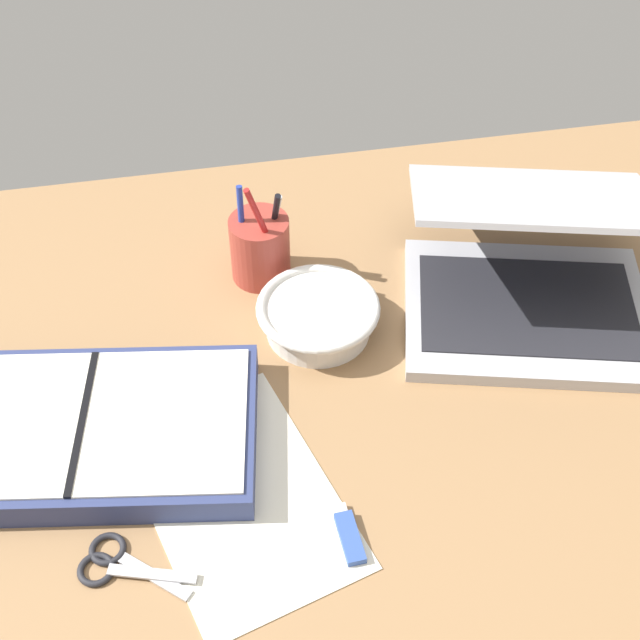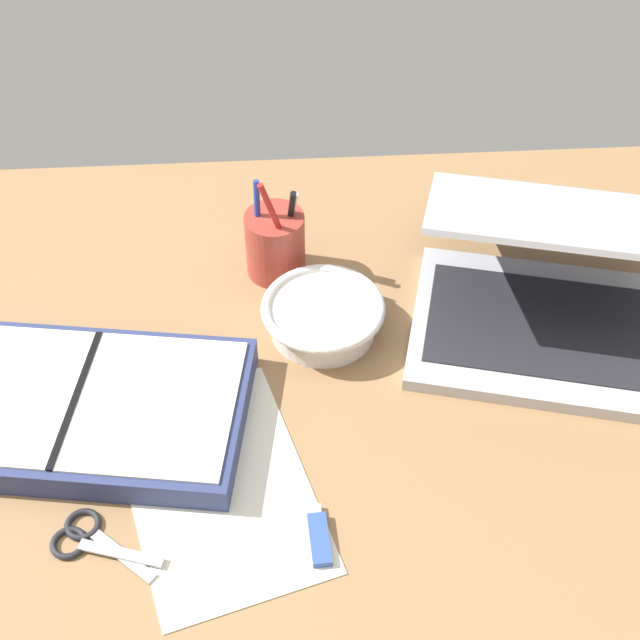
% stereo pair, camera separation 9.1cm
% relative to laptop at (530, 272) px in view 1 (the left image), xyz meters
% --- Properties ---
extents(desk_top, '(1.40, 1.00, 0.02)m').
position_rel_laptop_xyz_m(desk_top, '(-0.31, -0.13, -0.06)').
color(desk_top, '#936D47').
rests_on(desk_top, ground).
extents(laptop, '(0.38, 0.39, 0.18)m').
position_rel_laptop_xyz_m(laptop, '(0.00, 0.00, 0.00)').
color(laptop, '#B7B7BC').
rests_on(laptop, desk_top).
extents(bowl, '(0.16, 0.16, 0.05)m').
position_rel_laptop_xyz_m(bowl, '(-0.28, -0.00, -0.03)').
color(bowl, silver).
rests_on(bowl, desk_top).
extents(pen_cup, '(0.08, 0.08, 0.17)m').
position_rel_laptop_xyz_m(pen_cup, '(-0.33, 0.12, -0.00)').
color(pen_cup, '#9E382D').
rests_on(pen_cup, desk_top).
extents(planner, '(0.41, 0.28, 0.04)m').
position_rel_laptop_xyz_m(planner, '(-0.57, -0.13, -0.03)').
color(planner, navy).
rests_on(planner, desk_top).
extents(scissors, '(0.12, 0.09, 0.01)m').
position_rel_laptop_xyz_m(scissors, '(-0.54, -0.29, -0.05)').
color(scissors, '#B7B7BC').
rests_on(scissors, desk_top).
extents(paper_sheet_front, '(0.27, 0.34, 0.00)m').
position_rel_laptop_xyz_m(paper_sheet_front, '(-0.41, -0.23, -0.05)').
color(paper_sheet_front, silver).
rests_on(paper_sheet_front, desk_top).
extents(usb_drive, '(0.02, 0.07, 0.01)m').
position_rel_laptop_xyz_m(usb_drive, '(-0.30, -0.30, -0.05)').
color(usb_drive, '#33519E').
rests_on(usb_drive, desk_top).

